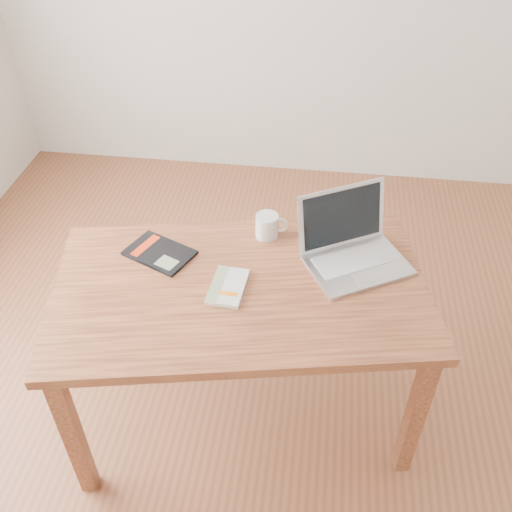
# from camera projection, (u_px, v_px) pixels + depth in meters

# --- Properties ---
(room) EXTENTS (4.04, 4.04, 2.70)m
(room) POSITION_uv_depth(u_px,v_px,m) (253.00, 131.00, 1.79)
(room) COLOR brown
(room) RESTS_ON ground
(desk) EXTENTS (1.53, 1.06, 0.75)m
(desk) POSITION_uv_depth(u_px,v_px,m) (241.00, 302.00, 2.19)
(desk) COLOR brown
(desk) RESTS_ON ground
(white_guidebook) EXTENTS (0.14, 0.21, 0.02)m
(white_guidebook) POSITION_uv_depth(u_px,v_px,m) (228.00, 287.00, 2.11)
(white_guidebook) COLOR silver
(white_guidebook) RESTS_ON desk
(black_guidebook) EXTENTS (0.31, 0.26, 0.01)m
(black_guidebook) POSITION_uv_depth(u_px,v_px,m) (160.00, 253.00, 2.27)
(black_guidebook) COLOR black
(black_guidebook) RESTS_ON desk
(laptop) EXTENTS (0.48, 0.46, 0.26)m
(laptop) POSITION_uv_depth(u_px,v_px,m) (352.00, 248.00, 2.21)
(laptop) COLOR silver
(laptop) RESTS_ON desk
(coffee_mug) EXTENTS (0.13, 0.09, 0.10)m
(coffee_mug) POSITION_uv_depth(u_px,v_px,m) (268.00, 226.00, 2.33)
(coffee_mug) COLOR white
(coffee_mug) RESTS_ON desk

